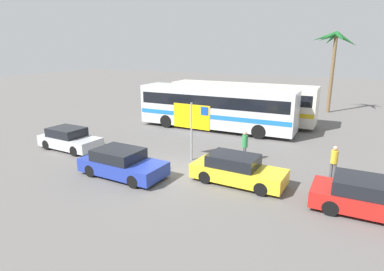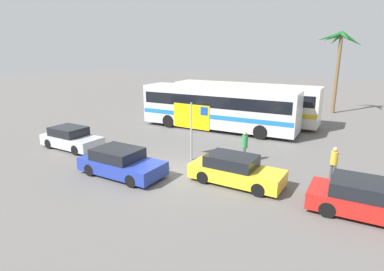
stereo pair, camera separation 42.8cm
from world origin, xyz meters
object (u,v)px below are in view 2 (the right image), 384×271
Objects in this scene: car_yellow at (235,170)px; car_red at (367,199)px; bus_front_coach at (218,106)px; car_silver at (71,138)px; ferry_sign at (192,119)px; pedestrian_by_bus at (245,144)px; car_blue at (121,163)px; bus_rear_coach at (244,101)px; pedestrian_near_sign at (334,161)px.

car_yellow and car_red have the same top height.
bus_front_coach is 2.90× the size of car_silver.
ferry_sign is 1.85× the size of pedestrian_by_bus.
car_blue is at bearing -163.11° from pedestrian_by_bus.
bus_rear_coach is 2.90× the size of car_silver.
car_red is 2.44× the size of pedestrian_by_bus.
bus_rear_coach reaches higher than car_yellow.
car_red is (5.31, -0.45, 0.00)m from car_yellow.
car_yellow and car_blue have the same top height.
bus_front_coach is at bearing 90.07° from car_blue.
ferry_sign is at bearing -51.70° from pedestrian_near_sign.
car_silver is 10.80m from car_yellow.
bus_front_coach is 7.14m from ferry_sign.
pedestrian_near_sign is at bearing 11.67° from car_silver.
bus_front_coach is 1.00× the size of bus_rear_coach.
pedestrian_by_bus reaches higher than pedestrian_near_sign.
bus_rear_coach is (0.95, 3.23, 0.00)m from bus_front_coach.
pedestrian_near_sign reaches higher than car_silver.
car_blue is (-1.48, -13.73, -1.15)m from bus_rear_coach.
pedestrian_near_sign is at bearing -36.63° from bus_front_coach.
ferry_sign reaches higher than car_blue.
car_silver is 2.49× the size of pedestrian_near_sign.
bus_front_coach is 10.12m from car_yellow.
ferry_sign reaches higher than car_silver.
ferry_sign is 0.74× the size of car_blue.
car_red is at bearing 59.71° from pedestrian_near_sign.
bus_rear_coach is 6.77× the size of pedestrian_by_bus.
pedestrian_near_sign is 4.48m from pedestrian_by_bus.
bus_front_coach reaches higher than car_yellow.
car_red is at bearing -54.13° from bus_rear_coach.
bus_front_coach is at bearing 105.49° from ferry_sign.
bus_rear_coach is at bearing 126.88° from car_red.
car_blue is (-2.03, -3.54, -1.69)m from ferry_sign.
car_yellow is at bearing -72.71° from bus_rear_coach.
car_red is 2.60× the size of pedestrian_near_sign.
car_blue is 2.48× the size of pedestrian_by_bus.
car_blue is at bearing -16.15° from car_silver.
pedestrian_by_bus is (-0.56, 2.89, 0.39)m from car_yellow.
bus_front_coach is at bearing 57.99° from car_silver.
car_yellow is at bearing 20.17° from car_blue.
car_blue is (-0.53, -10.50, -1.15)m from bus_front_coach.
car_red is at bearing -42.92° from bus_front_coach.
bus_front_coach and bus_rear_coach have the same top height.
pedestrian_near_sign is at bearing 116.83° from car_red.
bus_front_coach is 7.33m from pedestrian_by_bus.
car_silver is 5.89m from car_blue.
pedestrian_near_sign is (8.62, -6.41, -0.83)m from bus_front_coach.
car_silver is (-6.08, -8.52, -1.15)m from bus_front_coach.
car_yellow is 1.02× the size of car_red.
car_red is at bearing 9.32° from car_blue.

